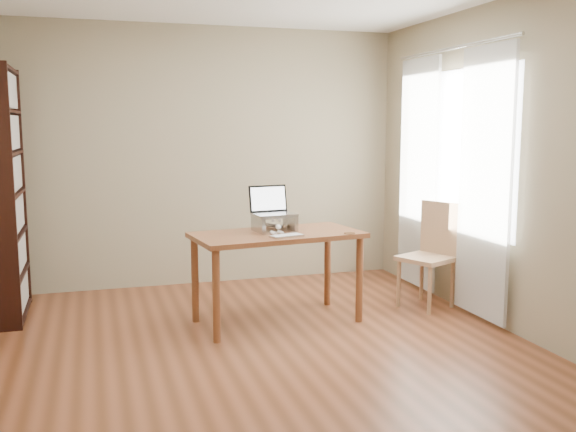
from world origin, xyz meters
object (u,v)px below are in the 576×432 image
object	(u,v)px
cat	(269,224)
laptop	(272,207)
desk	(277,245)
keyboard	(287,236)
bookshelf	(2,194)
chair	(434,251)

from	to	relation	value
cat	laptop	bearing A→B (deg)	31.24
laptop	desk	bearing A→B (deg)	-97.44
keyboard	cat	bearing A→B (deg)	83.65
bookshelf	laptop	distance (m)	2.25
desk	laptop	size ratio (longest dim) A/B	3.95
chair	laptop	bearing A→B (deg)	150.94
bookshelf	chair	size ratio (longest dim) A/B	2.24
laptop	cat	world-z (taller)	laptop
laptop	keyboard	distance (m)	0.40
cat	bookshelf	bearing A→B (deg)	156.36
bookshelf	desk	bearing A→B (deg)	-20.76
bookshelf	chair	xyz separation A→B (m)	(3.61, -0.79, -0.54)
laptop	cat	bearing A→B (deg)	-151.00
desk	bookshelf	bearing A→B (deg)	151.80
laptop	keyboard	bearing A→B (deg)	-95.17
cat	desk	bearing A→B (deg)	-75.93
bookshelf	keyboard	xyz separation A→B (m)	(2.16, -1.03, -0.29)
keyboard	chair	bearing A→B (deg)	-5.95
bookshelf	cat	bearing A→B (deg)	-18.45
desk	chair	xyz separation A→B (m)	(1.46, 0.02, -0.14)
desk	chair	size ratio (longest dim) A/B	1.53
chair	bookshelf	bearing A→B (deg)	143.16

